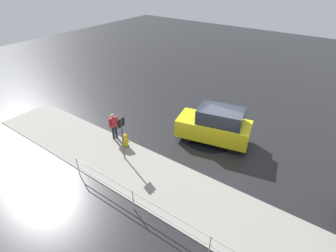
# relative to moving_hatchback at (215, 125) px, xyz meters

# --- Properties ---
(ground_plane) EXTENTS (60.00, 60.00, 0.00)m
(ground_plane) POSITION_rel_moving_hatchback_xyz_m (-0.34, 0.19, -1.03)
(ground_plane) COLOR black
(kerb_strip) EXTENTS (24.00, 3.20, 0.04)m
(kerb_strip) POSITION_rel_moving_hatchback_xyz_m (-0.34, 4.39, -1.01)
(kerb_strip) COLOR gray
(kerb_strip) RESTS_ON ground
(moving_hatchback) EXTENTS (4.18, 2.51, 2.06)m
(moving_hatchback) POSITION_rel_moving_hatchback_xyz_m (0.00, 0.00, 0.00)
(moving_hatchback) COLOR yellow
(moving_hatchback) RESTS_ON ground
(fire_hydrant) EXTENTS (0.42, 0.31, 0.80)m
(fire_hydrant) POSITION_rel_moving_hatchback_xyz_m (3.61, 3.25, -0.63)
(fire_hydrant) COLOR gold
(fire_hydrant) RESTS_ON ground
(pedestrian) EXTENTS (0.30, 0.56, 1.62)m
(pedestrian) POSITION_rel_moving_hatchback_xyz_m (4.63, 3.06, -0.07)
(pedestrian) COLOR #B2262D
(pedestrian) RESTS_ON ground
(metal_railing) EXTENTS (10.24, 0.04, 1.05)m
(metal_railing) POSITION_rel_moving_hatchback_xyz_m (-1.30, 6.20, -0.28)
(metal_railing) COLOR #B7BABF
(metal_railing) RESTS_ON ground
(sign_post) EXTENTS (0.07, 0.44, 2.40)m
(sign_post) POSITION_rel_moving_hatchback_xyz_m (2.96, 4.05, 0.55)
(sign_post) COLOR #4C4C51
(sign_post) RESTS_ON ground
(puddle_patch) EXTENTS (3.21, 3.21, 0.01)m
(puddle_patch) POSITION_rel_moving_hatchback_xyz_m (0.35, -0.30, -1.02)
(puddle_patch) COLOR black
(puddle_patch) RESTS_ON ground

